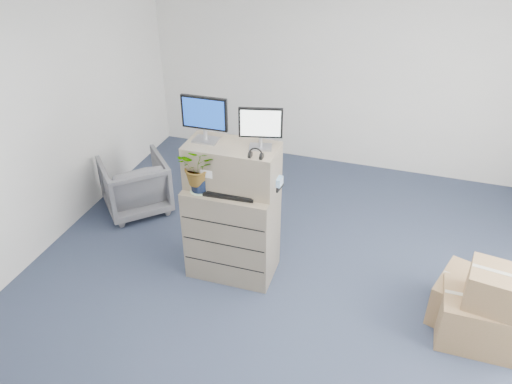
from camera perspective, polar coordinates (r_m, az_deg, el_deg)
ground at (r=4.95m, az=3.72°, el=-15.45°), size 7.00×7.00×0.00m
wall_back at (r=7.18m, az=11.52°, el=13.21°), size 6.00×0.02×2.80m
filing_cabinet_lower at (r=5.25m, az=-2.71°, el=-4.42°), size 0.91×0.56×1.05m
filing_cabinet_upper at (r=4.88m, az=-2.73°, el=3.00°), size 0.90×0.46×0.45m
monitor_left at (r=4.78m, az=-5.92°, el=8.58°), size 0.46×0.18×0.45m
monitor_right at (r=4.63m, az=0.53°, el=7.56°), size 0.40×0.20×0.40m
headphones at (r=4.53m, az=-0.02°, el=4.34°), size 0.13×0.02×0.13m
keyboard at (r=4.85m, az=-2.93°, el=-0.11°), size 0.52×0.24×0.03m
mouse at (r=4.75m, az=0.57°, el=-0.79°), size 0.10×0.07×0.03m
water_bottle at (r=4.94m, az=-1.98°, el=1.91°), size 0.07×0.07×0.23m
phone_dock at (r=5.01m, az=-3.22°, el=1.41°), size 0.06×0.05×0.12m
external_drive at (r=4.96m, az=1.67°, el=0.92°), size 0.23×0.19×0.07m
tissue_box at (r=4.88m, az=1.71°, el=1.38°), size 0.23×0.12×0.08m
potted_plant at (r=4.82m, az=-6.57°, el=2.41°), size 0.37×0.41×0.39m
office_chair at (r=6.50m, az=-13.67°, el=1.06°), size 1.04×1.04×0.78m
cardboard_boxes at (r=5.28m, az=26.81°, el=-11.81°), size 1.59×1.02×0.85m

